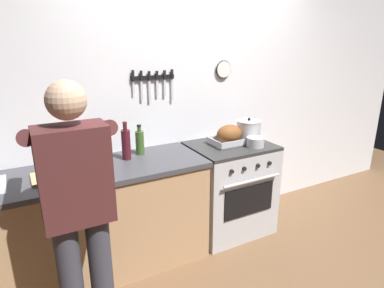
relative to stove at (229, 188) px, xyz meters
name	(u,v)px	position (x,y,z in m)	size (l,w,h in m)	color
wall_back	(192,99)	(-0.22, 0.36, 0.85)	(6.00, 0.13, 2.60)	silver
counter_block	(80,224)	(-1.43, 0.00, 0.01)	(2.03, 0.65, 0.90)	tan
stove	(229,188)	(0.00, 0.00, 0.00)	(0.76, 0.67, 0.90)	#BCBCC1
person_cook	(78,204)	(-1.52, -0.64, 0.50)	(0.51, 0.63, 1.66)	#383842
roasting_pan	(229,135)	(-0.01, 0.02, 0.54)	(0.35, 0.26, 0.19)	#B7B7BC
stock_pot	(248,131)	(0.21, 0.02, 0.55)	(0.24, 0.24, 0.23)	#B7B7BC
saucepan	(255,142)	(0.16, -0.16, 0.49)	(0.17, 0.17, 0.09)	#B7B7BC
cutting_board	(58,175)	(-1.55, -0.03, 0.46)	(0.36, 0.24, 0.02)	tan
bottle_olive_oil	(140,142)	(-0.85, 0.15, 0.56)	(0.07, 0.07, 0.26)	#385623
bottle_wine_red	(126,144)	(-0.99, 0.09, 0.58)	(0.07, 0.07, 0.32)	#47141E
bottle_soy_sauce	(83,153)	(-1.33, 0.17, 0.54)	(0.05, 0.05, 0.21)	black
bottle_hot_sauce	(47,163)	(-1.60, 0.10, 0.52)	(0.06, 0.06, 0.18)	red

